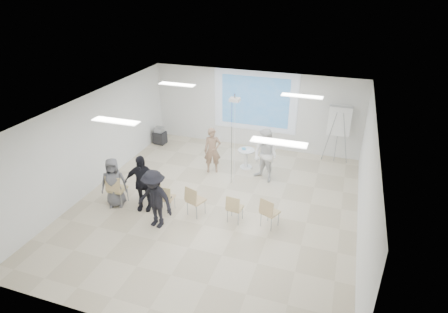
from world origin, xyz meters
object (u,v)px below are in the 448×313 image
(laptop, at_px, (167,196))
(av_cart, at_px, (160,136))
(pedestal_table, at_px, (246,158))
(chair_far_left, at_px, (116,188))
(audience_left, at_px, (142,179))
(flipchart_easel, at_px, (339,121))
(chair_right_far, at_px, (269,211))
(chair_left_inner, at_px, (166,197))
(player_left, at_px, (212,148))
(audience_outer, at_px, (114,180))
(chair_left_mid, at_px, (148,184))
(chair_right_inner, at_px, (234,207))
(player_right, at_px, (266,153))
(chair_center, at_px, (194,199))
(audience_mid, at_px, (154,196))

(laptop, xyz_separation_m, av_cart, (-2.41, 4.17, -0.13))
(pedestal_table, height_order, chair_far_left, chair_far_left)
(audience_left, height_order, flipchart_easel, flipchart_easel)
(chair_right_far, distance_m, flipchart_easel, 4.97)
(chair_right_far, bearing_deg, chair_left_inner, -153.32)
(player_left, relative_size, audience_outer, 1.06)
(chair_left_mid, relative_size, audience_outer, 0.58)
(chair_left_inner, distance_m, laptop, 0.11)
(pedestal_table, relative_size, flipchart_easel, 0.36)
(chair_left_inner, bearing_deg, flipchart_easel, 44.79)
(chair_right_inner, height_order, chair_right_far, chair_right_far)
(chair_right_far, bearing_deg, flipchart_easel, 95.53)
(chair_right_far, bearing_deg, chair_left_mid, -159.66)
(audience_left, xyz_separation_m, av_cart, (-1.72, 4.31, -0.65))
(chair_left_inner, relative_size, flipchart_easel, 0.40)
(chair_far_left, xyz_separation_m, chair_right_inner, (3.51, 0.29, -0.09))
(player_right, bearing_deg, chair_right_inner, -67.99)
(player_left, relative_size, chair_far_left, 1.80)
(chair_far_left, xyz_separation_m, chair_right_far, (4.45, 0.35, -0.06))
(audience_left, bearing_deg, pedestal_table, 45.57)
(chair_center, bearing_deg, player_left, 119.08)
(pedestal_table, bearing_deg, chair_center, -100.45)
(chair_center, relative_size, audience_outer, 0.55)
(pedestal_table, distance_m, chair_far_left, 4.58)
(chair_left_mid, relative_size, laptop, 3.15)
(chair_left_mid, bearing_deg, flipchart_easel, 64.28)
(chair_center, height_order, laptop, chair_center)
(audience_mid, bearing_deg, player_left, 94.50)
(laptop, height_order, av_cart, av_cart)
(laptop, bearing_deg, player_right, -134.08)
(chair_left_inner, bearing_deg, chair_center, 2.62)
(chair_left_mid, xyz_separation_m, laptop, (0.75, -0.26, -0.12))
(player_right, xyz_separation_m, audience_mid, (-2.20, -3.38, -0.04))
(chair_center, bearing_deg, chair_left_mid, -169.47)
(audience_left, bearing_deg, chair_far_left, 174.35)
(chair_right_inner, bearing_deg, chair_far_left, -170.34)
(pedestal_table, relative_size, audience_mid, 0.40)
(chair_right_far, height_order, av_cart, chair_right_far)
(chair_right_inner, height_order, audience_outer, audience_outer)
(chair_center, xyz_separation_m, audience_mid, (-0.79, -0.76, 0.40))
(chair_center, relative_size, laptop, 2.97)
(player_left, xyz_separation_m, player_right, (1.83, -0.03, 0.10))
(pedestal_table, distance_m, av_cart, 3.95)
(flipchart_easel, relative_size, av_cart, 2.99)
(pedestal_table, xyz_separation_m, chair_far_left, (-2.96, -3.49, 0.19))
(audience_mid, bearing_deg, av_cart, 127.07)
(chair_far_left, distance_m, audience_outer, 0.26)
(chair_left_inner, distance_m, chair_center, 0.84)
(chair_left_inner, xyz_separation_m, chair_right_far, (2.92, 0.21, 0.02))
(pedestal_table, height_order, chair_left_inner, chair_left_inner)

